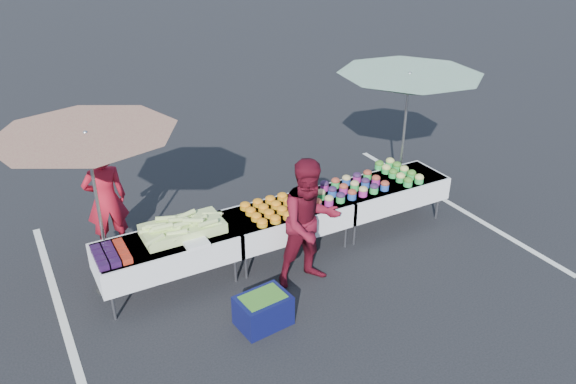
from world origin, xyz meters
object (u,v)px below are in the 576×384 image
storage_bin (263,310)px  customer (310,223)px  vendor (106,199)px  umbrella_left (88,147)px  table_right (388,190)px  table_center (288,218)px  umbrella_right (409,85)px  table_left (167,251)px

storage_bin → customer: bearing=22.1°
vendor → umbrella_left: bearing=78.5°
customer → table_right: bearing=25.1°
table_center → vendor: size_ratio=1.13×
table_right → table_center: bearing=180.0°
umbrella_left → storage_bin: umbrella_left is taller
vendor → customer: (2.16, -2.12, 0.07)m
table_right → vendor: size_ratio=1.13×
umbrella_right → vendor: bearing=168.1°
table_left → table_right: same height
table_center → table_right: size_ratio=1.00×
table_right → customer: size_ratio=1.04×
umbrella_left → umbrella_right: bearing=0.0°
table_left → umbrella_left: bearing=150.3°
table_left → table_center: same height
table_left → customer: 1.90m
table_left → storage_bin: bearing=-59.0°
storage_bin → vendor: bearing=108.5°
table_center → umbrella_right: 2.84m
table_left → umbrella_left: size_ratio=0.77×
customer → table_left: bearing=159.8°
table_right → umbrella_left: 4.56m
table_right → umbrella_left: umbrella_left is taller
vendor → storage_bin: bearing=117.7°
table_left → storage_bin: table_left is taller
customer → umbrella_left: umbrella_left is taller
table_left → table_right: 3.60m
table_right → customer: 2.05m
customer → storage_bin: customer is taller
vendor → customer: 3.03m
table_right → storage_bin: size_ratio=2.78×
table_left → vendor: bearing=107.9°
table_left → table_center: 1.80m
umbrella_left → table_center: bearing=-9.1°
table_left → table_center: size_ratio=1.00×
table_left → storage_bin: 1.52m
storage_bin → table_center: bearing=44.4°
table_center → table_left: bearing=180.0°
umbrella_left → storage_bin: (1.46, -1.66, -1.82)m
table_center → customer: size_ratio=1.04×
table_left → table_center: (1.80, 0.00, 0.00)m
vendor → customer: size_ratio=0.92×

